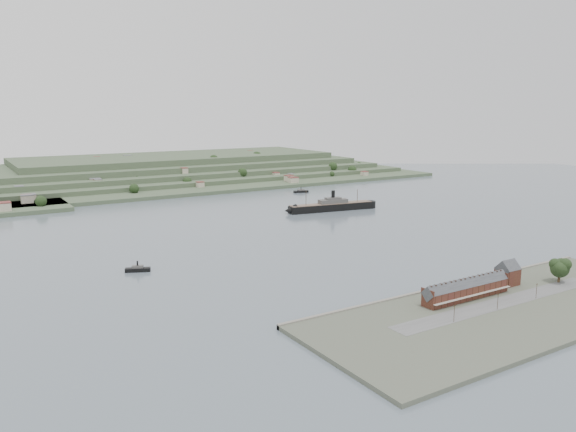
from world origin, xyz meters
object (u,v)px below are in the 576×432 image
steamship (329,206)px  fig_tree (561,267)px  gabled_building (508,273)px  tugboat (138,269)px  terrace_row (466,289)px

steamship → fig_tree: (-27.93, -255.57, 6.33)m
gabled_building → tugboat: gabled_building is taller
gabled_building → tugboat: (-162.72, 137.49, -6.56)m
steamship → tugboat: 242.40m
terrace_row → tugboat: 189.03m
terrace_row → fig_tree: bearing=-8.0°
steamship → fig_tree: bearing=-96.2°
terrace_row → tugboat: (-125.22, 141.51, -5.21)m
steamship → terrace_row: bearing=-110.7°
gabled_building → steamship: steamship is taller
steamship → gabled_building: bearing=-103.0°
gabled_building → fig_tree: (27.90, -13.24, 2.47)m
tugboat → fig_tree: 243.18m
terrace_row → tugboat: terrace_row is taller
tugboat → terrace_row: bearing=-48.5°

